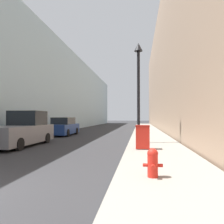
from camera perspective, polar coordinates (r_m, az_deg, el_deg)
name	(u,v)px	position (r m, az deg, el deg)	size (l,w,h in m)	color
sidewalk_right	(149,134)	(21.74, 9.52, -5.56)	(3.05, 60.00, 0.12)	gray
building_left_glass	(35,92)	(33.41, -19.40, 4.95)	(12.00, 60.00, 10.57)	#99B7C6
building_right_stone	(205,70)	(31.47, 23.10, 10.15)	(12.00, 60.00, 15.76)	#9E7F66
fire_hydrant	(153,162)	(5.86, 10.59, -12.70)	(0.51, 0.39, 0.74)	red
trash_bin	(143,137)	(10.76, 7.99, -6.42)	(0.67, 0.57, 1.15)	red
lamppost	(138,80)	(13.50, 6.93, 8.22)	(0.51, 0.51, 6.08)	black
pickup_truck	(21,131)	(13.88, -22.61, -4.61)	(2.08, 5.20, 2.05)	slate
parked_sedan_near	(63,127)	(20.52, -12.57, -3.87)	(1.86, 4.35, 1.64)	navy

